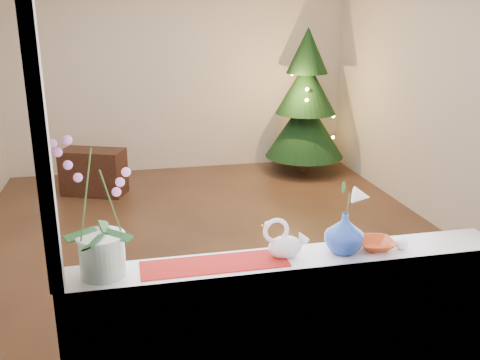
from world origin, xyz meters
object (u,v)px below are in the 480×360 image
object	(u,v)px
paperweight	(402,243)
orchid_pot	(98,208)
side_table	(94,172)
swan	(285,239)
amber_dish	(375,245)
blue_vase	(344,230)
xmas_tree	(306,102)

from	to	relation	value
paperweight	orchid_pot	bearing A→B (deg)	178.43
side_table	swan	bearing A→B (deg)	-52.37
paperweight	amber_dish	xyz separation A→B (m)	(-0.13, 0.03, -0.01)
blue_vase	paperweight	xyz separation A→B (m)	(0.30, -0.03, -0.08)
swan	side_table	world-z (taller)	swan
xmas_tree	side_table	world-z (taller)	xmas_tree
orchid_pot	xmas_tree	xyz separation A→B (m)	(2.47, 4.31, -0.30)
amber_dish	xmas_tree	bearing A→B (deg)	75.28
swan	paperweight	size ratio (longest dim) A/B	3.56
blue_vase	paperweight	world-z (taller)	blue_vase
amber_dish	side_table	distance (m)	4.32
amber_dish	xmas_tree	distance (m)	4.46
xmas_tree	orchid_pot	bearing A→B (deg)	-119.80
amber_dish	xmas_tree	world-z (taller)	xmas_tree
orchid_pot	blue_vase	size ratio (longest dim) A/B	2.77
orchid_pot	swan	size ratio (longest dim) A/B	2.82
blue_vase	xmas_tree	distance (m)	4.51
swan	paperweight	bearing A→B (deg)	4.77
paperweight	amber_dish	world-z (taller)	paperweight
xmas_tree	side_table	xyz separation A→B (m)	(-2.72, -0.35, -0.68)
paperweight	side_table	world-z (taller)	paperweight
blue_vase	side_table	world-z (taller)	blue_vase
amber_dish	xmas_tree	size ratio (longest dim) A/B	0.08
swan	blue_vase	size ratio (longest dim) A/B	0.98
blue_vase	xmas_tree	bearing A→B (deg)	73.16
swan	amber_dish	world-z (taller)	swan
orchid_pot	paperweight	bearing A→B (deg)	-1.57
blue_vase	xmas_tree	xyz separation A→B (m)	(1.31, 4.32, -0.09)
orchid_pot	amber_dish	size ratio (longest dim) A/B	4.05
blue_vase	side_table	size ratio (longest dim) A/B	0.33
swan	paperweight	distance (m)	0.60
paperweight	side_table	xyz separation A→B (m)	(-1.71, 4.00, -0.68)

